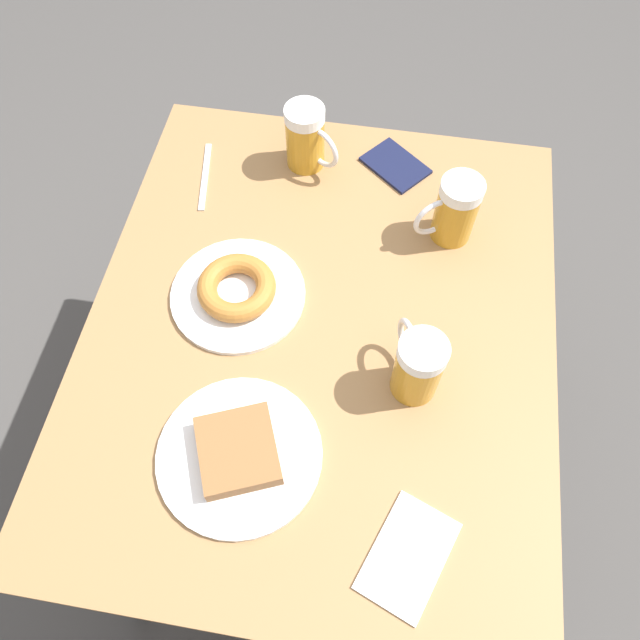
# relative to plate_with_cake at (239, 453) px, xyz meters

# --- Properties ---
(ground_plane) EXTENTS (8.00, 8.00, 0.00)m
(ground_plane) POSITION_rel_plate_with_cake_xyz_m (-0.09, -0.25, -0.72)
(ground_plane) COLOR #474442
(table) EXTENTS (0.81, 1.00, 0.71)m
(table) POSITION_rel_plate_with_cake_xyz_m (-0.09, -0.25, -0.07)
(table) COLOR #997044
(table) RESTS_ON ground_plane
(plate_with_cake) EXTENTS (0.26, 0.26, 0.04)m
(plate_with_cake) POSITION_rel_plate_with_cake_xyz_m (0.00, 0.00, 0.00)
(plate_with_cake) COLOR white
(plate_with_cake) RESTS_ON table
(plate_with_donut) EXTENTS (0.24, 0.24, 0.05)m
(plate_with_donut) POSITION_rel_plate_with_cake_xyz_m (0.07, -0.29, 0.00)
(plate_with_donut) COLOR white
(plate_with_donut) RESTS_ON table
(beer_mug_left) EXTENTS (0.08, 0.12, 0.14)m
(beer_mug_left) POSITION_rel_plate_with_cake_xyz_m (-0.25, -0.17, 0.05)
(beer_mug_left) COLOR #C68C23
(beer_mug_left) RESTS_ON table
(beer_mug_center) EXTENTS (0.11, 0.09, 0.14)m
(beer_mug_center) POSITION_rel_plate_with_cake_xyz_m (-0.29, -0.49, 0.05)
(beer_mug_center) COLOR #C68C23
(beer_mug_center) RESTS_ON table
(beer_mug_right) EXTENTS (0.11, 0.09, 0.14)m
(beer_mug_right) POSITION_rel_plate_with_cake_xyz_m (0.00, -0.62, 0.05)
(beer_mug_right) COLOR #C68C23
(beer_mug_right) RESTS_ON table
(napkin_folded) EXTENTS (0.15, 0.18, 0.00)m
(napkin_folded) POSITION_rel_plate_with_cake_xyz_m (-0.27, 0.10, -0.01)
(napkin_folded) COLOR white
(napkin_folded) RESTS_ON table
(fork) EXTENTS (0.04, 0.18, 0.00)m
(fork) POSITION_rel_plate_with_cake_xyz_m (0.20, -0.55, -0.01)
(fork) COLOR silver
(fork) RESTS_ON table
(passport_near_edge) EXTENTS (0.15, 0.15, 0.01)m
(passport_near_edge) POSITION_rel_plate_with_cake_xyz_m (-0.18, -0.64, -0.01)
(passport_near_edge) COLOR #141938
(passport_near_edge) RESTS_ON table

